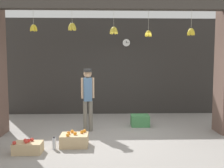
{
  "coord_description": "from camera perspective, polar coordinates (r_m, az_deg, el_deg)",
  "views": [
    {
      "loc": [
        -0.19,
        -5.89,
        1.81
      ],
      "look_at": [
        0.0,
        0.4,
        1.25
      ],
      "focal_mm": 40.0,
      "sensor_mm": 36.0,
      "label": 1
    }
  ],
  "objects": [
    {
      "name": "shop_back_wall",
      "position": [
        8.64,
        -0.47,
        3.99
      ],
      "size": [
        7.38,
        0.12,
        3.28
      ],
      "primitive_type": "cube",
      "color": "#2D2B28",
      "rests_on": "ground_plane"
    },
    {
      "name": "produce_box_green",
      "position": [
        7.14,
        6.41,
        -8.28
      ],
      "size": [
        0.5,
        0.4,
        0.32
      ],
      "primitive_type": "cube",
      "color": "#42844C",
      "rests_on": "ground_plane"
    },
    {
      "name": "wall_clock",
      "position": [
        8.61,
        3.29,
        9.4
      ],
      "size": [
        0.27,
        0.03,
        0.27
      ],
      "color": "black"
    },
    {
      "name": "shopkeeper",
      "position": [
        6.46,
        -5.57,
        -2.52
      ],
      "size": [
        0.34,
        0.28,
        1.62
      ],
      "rotation": [
        0.0,
        0.0,
        3.35
      ],
      "color": "#6B665B",
      "rests_on": "ground_plane"
    },
    {
      "name": "ground_plane",
      "position": [
        6.17,
        0.11,
        -11.94
      ],
      "size": [
        60.0,
        60.0,
        0.0
      ],
      "primitive_type": "plane",
      "color": "gray"
    },
    {
      "name": "storefront_awning",
      "position": [
        6.16,
        0.18,
        17.38
      ],
      "size": [
        5.48,
        0.28,
        0.88
      ],
      "color": "#3D3833"
    },
    {
      "name": "water_bottle",
      "position": [
        5.44,
        -13.08,
        -13.1
      ],
      "size": [
        0.07,
        0.07,
        0.26
      ],
      "color": "silver",
      "rests_on": "ground_plane"
    },
    {
      "name": "fruit_crate_apples",
      "position": [
        5.37,
        -18.68,
        -13.56
      ],
      "size": [
        0.56,
        0.33,
        0.29
      ],
      "color": "tan",
      "rests_on": "ground_plane"
    },
    {
      "name": "fruit_crate_oranges",
      "position": [
        5.54,
        -8.59,
        -12.52
      ],
      "size": [
        0.58,
        0.42,
        0.33
      ],
      "color": "tan",
      "rests_on": "ground_plane"
    }
  ]
}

